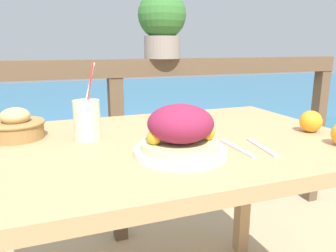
{
  "coord_description": "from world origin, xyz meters",
  "views": [
    {
      "loc": [
        -0.34,
        -0.96,
        1.06
      ],
      "look_at": [
        0.0,
        -0.07,
        0.83
      ],
      "focal_mm": 35.0,
      "sensor_mm": 36.0,
      "label": 1
    }
  ],
  "objects_px": {
    "drink_glass": "(87,120)",
    "potted_plant": "(162,22)",
    "bread_basket": "(16,126)",
    "salad_plate": "(181,134)"
  },
  "relations": [
    {
      "from": "salad_plate",
      "to": "bread_basket",
      "type": "distance_m",
      "value": 0.55
    },
    {
      "from": "drink_glass",
      "to": "potted_plant",
      "type": "height_order",
      "value": "potted_plant"
    },
    {
      "from": "salad_plate",
      "to": "potted_plant",
      "type": "distance_m",
      "value": 0.96
    },
    {
      "from": "salad_plate",
      "to": "bread_basket",
      "type": "height_order",
      "value": "salad_plate"
    },
    {
      "from": "drink_glass",
      "to": "potted_plant",
      "type": "bearing_deg",
      "value": 52.0
    },
    {
      "from": "bread_basket",
      "to": "drink_glass",
      "type": "bearing_deg",
      "value": -22.65
    },
    {
      "from": "drink_glass",
      "to": "bread_basket",
      "type": "height_order",
      "value": "drink_glass"
    },
    {
      "from": "salad_plate",
      "to": "potted_plant",
      "type": "relative_size",
      "value": 0.75
    },
    {
      "from": "bread_basket",
      "to": "potted_plant",
      "type": "bearing_deg",
      "value": 36.86
    },
    {
      "from": "bread_basket",
      "to": "salad_plate",
      "type": "bearing_deg",
      "value": -38.25
    }
  ]
}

